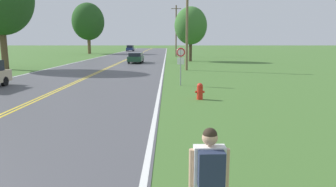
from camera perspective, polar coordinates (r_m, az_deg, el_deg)
hitchhiker_person at (r=4.31m, az=7.77°, el=-14.93°), size 0.57×0.41×1.67m
fire_hydrant at (r=14.73m, az=5.94°, el=0.46°), size 0.46×0.30×0.81m
traffic_sign at (r=19.13m, az=2.29°, el=6.95°), size 0.60×0.10×2.43m
utility_pole_midground at (r=29.46m, az=3.49°, el=12.58°), size 1.80×0.24×8.06m
utility_pole_far at (r=56.01m, az=1.40°, el=11.94°), size 1.80×0.24×9.22m
tree_left_verge at (r=70.73m, az=-15.12°, el=13.08°), size 7.10×7.10×11.20m
tree_behind_sign at (r=42.84m, az=4.20°, el=12.73°), size 4.54×4.54×7.55m
car_dark_green_hatchback_approaching at (r=39.43m, az=-6.28°, el=6.87°), size 1.76×4.26×1.35m
car_dark_blue_hatchback_mid_near at (r=85.84m, az=-7.35°, el=8.58°), size 1.92×4.00×1.67m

